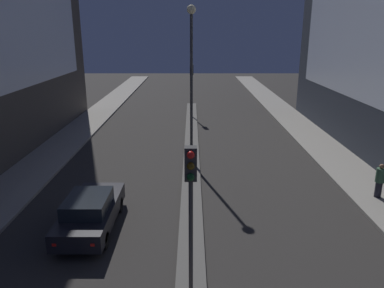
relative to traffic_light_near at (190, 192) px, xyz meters
name	(u,v)px	position (x,y,z in m)	size (l,w,h in m)	color
median_strip	(191,154)	(0.00, 13.72, -3.47)	(0.96, 34.11, 0.13)	#56544F
traffic_light_near	(190,192)	(0.00, 0.00, 0.00)	(0.32, 0.42, 4.64)	#383838
traffic_light_mid	(191,79)	(0.00, 24.31, 0.00)	(0.32, 0.42, 4.64)	#383838
street_lamp	(191,64)	(0.00, 11.92, 2.32)	(0.49, 0.49, 8.78)	#383838
car_left_lane	(90,212)	(-3.96, 4.32, -2.76)	(1.85, 4.70, 1.54)	black
pedestrian_on_right_sidewalk	(379,180)	(8.71, 7.05, -2.55)	(0.41, 0.41, 1.62)	black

